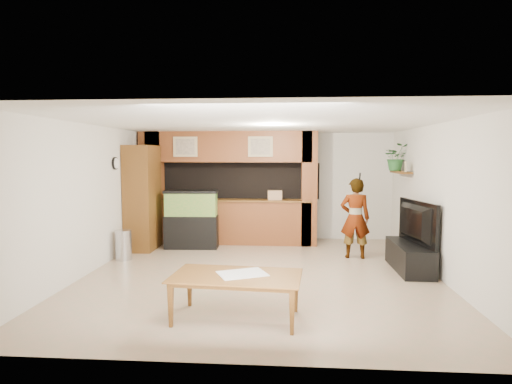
# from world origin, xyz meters

# --- Properties ---
(floor) EXTENTS (6.50, 6.50, 0.00)m
(floor) POSITION_xyz_m (0.00, 0.00, 0.00)
(floor) COLOR gray
(floor) RESTS_ON ground
(ceiling) EXTENTS (6.50, 6.50, 0.00)m
(ceiling) POSITION_xyz_m (0.00, 0.00, 2.60)
(ceiling) COLOR white
(ceiling) RESTS_ON wall_back
(wall_back) EXTENTS (6.00, 0.00, 6.00)m
(wall_back) POSITION_xyz_m (0.00, 3.25, 1.30)
(wall_back) COLOR beige
(wall_back) RESTS_ON floor
(wall_left) EXTENTS (0.00, 6.50, 6.50)m
(wall_left) POSITION_xyz_m (-3.00, 0.00, 1.30)
(wall_left) COLOR beige
(wall_left) RESTS_ON floor
(wall_right) EXTENTS (0.00, 6.50, 6.50)m
(wall_right) POSITION_xyz_m (3.00, 0.00, 1.30)
(wall_right) COLOR beige
(wall_right) RESTS_ON floor
(partition) EXTENTS (4.20, 0.99, 2.60)m
(partition) POSITION_xyz_m (-0.95, 2.64, 1.31)
(partition) COLOR brown
(partition) RESTS_ON floor
(wall_clock) EXTENTS (0.05, 0.25, 0.25)m
(wall_clock) POSITION_xyz_m (-2.97, 1.00, 1.90)
(wall_clock) COLOR black
(wall_clock) RESTS_ON wall_left
(wall_shelf) EXTENTS (0.25, 0.90, 0.04)m
(wall_shelf) POSITION_xyz_m (2.85, 1.95, 1.70)
(wall_shelf) COLOR brown
(wall_shelf) RESTS_ON wall_right
(pantry_cabinet) EXTENTS (0.57, 0.93, 2.27)m
(pantry_cabinet) POSITION_xyz_m (-2.70, 1.78, 1.14)
(pantry_cabinet) COLOR brown
(pantry_cabinet) RESTS_ON floor
(trash_can) EXTENTS (0.32, 0.32, 0.59)m
(trash_can) POSITION_xyz_m (-2.77, 0.80, 0.30)
(trash_can) COLOR #B2B2B7
(trash_can) RESTS_ON floor
(aquarium) EXTENTS (1.16, 0.44, 1.29)m
(aquarium) POSITION_xyz_m (-1.66, 1.95, 0.63)
(aquarium) COLOR black
(aquarium) RESTS_ON floor
(tv_stand) EXTENTS (0.53, 1.45, 0.48)m
(tv_stand) POSITION_xyz_m (2.65, 0.42, 0.24)
(tv_stand) COLOR black
(tv_stand) RESTS_ON floor
(television) EXTENTS (0.42, 1.35, 0.77)m
(television) POSITION_xyz_m (2.65, 0.42, 0.87)
(television) COLOR black
(television) RESTS_ON tv_stand
(photo_frame) EXTENTS (0.06, 0.17, 0.22)m
(photo_frame) POSITION_xyz_m (2.85, 1.61, 1.83)
(photo_frame) COLOR tan
(photo_frame) RESTS_ON wall_shelf
(potted_plant) EXTENTS (0.55, 0.49, 0.59)m
(potted_plant) POSITION_xyz_m (2.82, 2.24, 2.02)
(potted_plant) COLOR #26602B
(potted_plant) RESTS_ON wall_shelf
(person) EXTENTS (0.61, 0.41, 1.61)m
(person) POSITION_xyz_m (1.81, 1.29, 0.80)
(person) COLOR tan
(person) RESTS_ON floor
(microphone) EXTENTS (0.03, 0.09, 0.15)m
(microphone) POSITION_xyz_m (1.86, 1.13, 1.65)
(microphone) COLOR black
(microphone) RESTS_ON person
(dining_table) EXTENTS (1.68, 1.03, 0.57)m
(dining_table) POSITION_xyz_m (-0.18, -2.12, 0.28)
(dining_table) COLOR brown
(dining_table) RESTS_ON floor
(newspaper_a) EXTENTS (0.71, 0.63, 0.01)m
(newspaper_a) POSITION_xyz_m (-0.11, -2.03, 0.57)
(newspaper_a) COLOR silver
(newspaper_a) RESTS_ON dining_table
(counter_box) EXTENTS (0.34, 0.24, 0.22)m
(counter_box) POSITION_xyz_m (0.17, 2.45, 1.15)
(counter_box) COLOR #A97E5B
(counter_box) RESTS_ON partition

